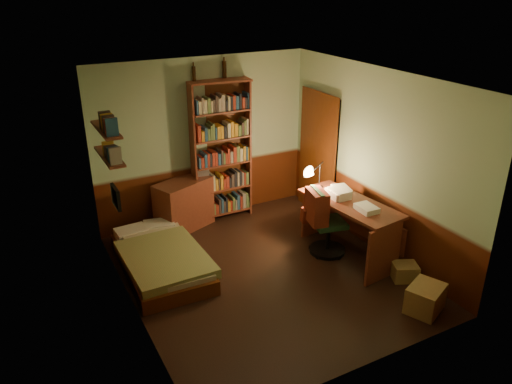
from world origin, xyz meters
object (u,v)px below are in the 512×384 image
desk (348,228)px  cardboard_box_b (405,272)px  bookshelf (221,152)px  dresser (184,205)px  office_chair (329,224)px  desk_lamp (320,166)px  cardboard_box_a (425,298)px  mini_stereo (201,171)px  bed (161,252)px

desk → cardboard_box_b: bearing=-80.1°
bookshelf → desk: bearing=-55.0°
dresser → office_chair: office_chair is taller
bookshelf → desk_lamp: bookshelf is taller
cardboard_box_a → desk: bearing=90.2°
cardboard_box_a → cardboard_box_b: size_ratio=1.41×
mini_stereo → desk_lamp: 1.92m
bed → bookshelf: size_ratio=0.80×
cardboard_box_b → desk: bearing=106.9°
cardboard_box_a → office_chair: bearing=97.5°
dresser → cardboard_box_b: 3.43m
bookshelf → desk_lamp: size_ratio=3.30×
desk_lamp → office_chair: bearing=-102.9°
desk → desk_lamp: desk_lamp is taller
desk_lamp → office_chair: size_ratio=0.74×
mini_stereo → desk_lamp: bearing=-39.5°
cardboard_box_b → bookshelf: bearing=115.1°
desk → cardboard_box_b: 0.98m
desk → mini_stereo: bearing=118.3°
cardboard_box_a → cardboard_box_b: cardboard_box_a is taller
bed → desk_lamp: size_ratio=2.64×
dresser → mini_stereo: mini_stereo is taller
desk_lamp → cardboard_box_b: size_ratio=2.17×
mini_stereo → desk: (1.41, -1.99, -0.44)m
mini_stereo → office_chair: size_ratio=0.25×
bed → dresser: bearing=56.7°
desk_lamp → cardboard_box_b: bearing=-74.4°
bed → desk: size_ratio=1.18×
office_chair → cardboard_box_a: 1.71m
bed → desk: desk is taller
mini_stereo → dresser: bearing=-154.0°
desk_lamp → cardboard_box_a: desk_lamp is taller
bed → cardboard_box_a: size_ratio=4.07×
dresser → desk: 2.56m
dresser → cardboard_box_b: dresser is taller
bookshelf → desk: bookshelf is taller
mini_stereo → bookshelf: bookshelf is taller
bed → office_chair: (2.27, -0.69, 0.19)m
dresser → desk: bearing=-68.4°
dresser → mini_stereo: bearing=-2.3°
bed → bookshelf: bookshelf is taller
mini_stereo → bookshelf: size_ratio=0.10×
desk → cardboard_box_a: desk is taller
desk_lamp → cardboard_box_a: size_ratio=1.54×
dresser → cardboard_box_a: 3.81m
bed → cardboard_box_a: (2.49, -2.36, -0.10)m
mini_stereo → cardboard_box_b: (1.68, -2.88, -0.74)m
desk_lamp → cardboard_box_b: 1.88m
desk_lamp → cardboard_box_a: 2.35m
desk → office_chair: bearing=135.2°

